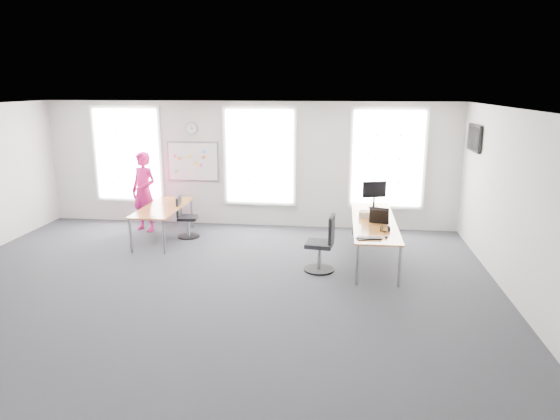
# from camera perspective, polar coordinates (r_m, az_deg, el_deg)

# --- Properties ---
(floor) EXTENTS (10.00, 10.00, 0.00)m
(floor) POSITION_cam_1_polar(r_m,az_deg,el_deg) (8.72, -8.45, -8.73)
(floor) COLOR #27272C
(floor) RESTS_ON ground
(ceiling) EXTENTS (10.00, 10.00, 0.00)m
(ceiling) POSITION_cam_1_polar(r_m,az_deg,el_deg) (8.06, -9.22, 11.36)
(ceiling) COLOR silver
(ceiling) RESTS_ON ground
(wall_back) EXTENTS (10.00, 0.00, 10.00)m
(wall_back) POSITION_cam_1_polar(r_m,az_deg,el_deg) (12.09, -3.71, 5.21)
(wall_back) COLOR silver
(wall_back) RESTS_ON ground
(wall_front) EXTENTS (10.00, 0.00, 10.00)m
(wall_front) POSITION_cam_1_polar(r_m,az_deg,el_deg) (4.73, -22.14, -10.17)
(wall_front) COLOR silver
(wall_front) RESTS_ON ground
(wall_right) EXTENTS (0.00, 10.00, 10.00)m
(wall_right) POSITION_cam_1_polar(r_m,az_deg,el_deg) (8.42, 26.03, -0.12)
(wall_right) COLOR silver
(wall_right) RESTS_ON ground
(window_left) EXTENTS (1.60, 0.06, 2.20)m
(window_left) POSITION_cam_1_polar(r_m,az_deg,el_deg) (12.93, -17.01, 6.10)
(window_left) COLOR white
(window_left) RESTS_ON wall_back
(window_mid) EXTENTS (1.60, 0.06, 2.20)m
(window_mid) POSITION_cam_1_polar(r_m,az_deg,el_deg) (11.98, -2.33, 6.12)
(window_mid) COLOR white
(window_mid) RESTS_ON wall_back
(window_right) EXTENTS (1.60, 0.06, 2.20)m
(window_right) POSITION_cam_1_polar(r_m,az_deg,el_deg) (11.87, 12.19, 5.74)
(window_right) COLOR white
(window_right) RESTS_ON wall_back
(desk_right) EXTENTS (0.83, 3.12, 0.76)m
(desk_right) POSITION_cam_1_polar(r_m,az_deg,el_deg) (10.05, 10.67, -1.44)
(desk_right) COLOR orange
(desk_right) RESTS_ON ground
(desk_left) EXTENTS (0.82, 2.06, 0.75)m
(desk_left) POSITION_cam_1_polar(r_m,az_deg,el_deg) (11.33, -13.25, 0.07)
(desk_left) COLOR orange
(desk_left) RESTS_ON ground
(chair_right) EXTENTS (0.57, 0.57, 1.07)m
(chair_right) POSITION_cam_1_polar(r_m,az_deg,el_deg) (9.24, 4.91, -4.21)
(chair_right) COLOR black
(chair_right) RESTS_ON ground
(chair_left) EXTENTS (0.50, 0.50, 0.93)m
(chair_left) POSITION_cam_1_polar(r_m,az_deg,el_deg) (11.46, -10.74, -1.09)
(chair_left) COLOR black
(chair_left) RESTS_ON ground
(person) EXTENTS (0.80, 0.67, 1.87)m
(person) POSITION_cam_1_polar(r_m,az_deg,el_deg) (12.10, -15.27, 2.04)
(person) COLOR #E1176F
(person) RESTS_ON ground
(whiteboard) EXTENTS (1.20, 0.03, 0.90)m
(whiteboard) POSITION_cam_1_polar(r_m,az_deg,el_deg) (12.37, -9.92, 5.47)
(whiteboard) COLOR white
(whiteboard) RESTS_ON wall_back
(wall_clock) EXTENTS (0.30, 0.04, 0.30)m
(wall_clock) POSITION_cam_1_polar(r_m,az_deg,el_deg) (12.28, -10.08, 9.16)
(wall_clock) COLOR gray
(wall_clock) RESTS_ON wall_back
(tv) EXTENTS (0.06, 0.90, 0.55)m
(tv) POSITION_cam_1_polar(r_m,az_deg,el_deg) (11.13, 21.34, 7.67)
(tv) COLOR black
(tv) RESTS_ON wall_right
(keyboard) EXTENTS (0.46, 0.27, 0.02)m
(keyboard) POSITION_cam_1_polar(r_m,az_deg,el_deg) (8.82, 10.16, -3.21)
(keyboard) COLOR black
(keyboard) RESTS_ON desk_right
(mouse) EXTENTS (0.07, 0.10, 0.04)m
(mouse) POSITION_cam_1_polar(r_m,az_deg,el_deg) (8.93, 12.05, -3.03)
(mouse) COLOR black
(mouse) RESTS_ON desk_right
(lens_cap) EXTENTS (0.07, 0.07, 0.01)m
(lens_cap) POSITION_cam_1_polar(r_m,az_deg,el_deg) (9.29, 11.87, -2.44)
(lens_cap) COLOR black
(lens_cap) RESTS_ON desk_right
(headphones) EXTENTS (0.18, 0.10, 0.10)m
(headphones) POSITION_cam_1_polar(r_m,az_deg,el_deg) (9.31, 11.89, -2.13)
(headphones) COLOR black
(headphones) RESTS_ON desk_right
(laptop_sleeve) EXTENTS (0.38, 0.28, 0.30)m
(laptop_sleeve) POSITION_cam_1_polar(r_m,az_deg,el_deg) (9.78, 11.25, -0.70)
(laptop_sleeve) COLOR black
(laptop_sleeve) RESTS_ON desk_right
(paper_stack) EXTENTS (0.38, 0.30, 0.12)m
(paper_stack) POSITION_cam_1_polar(r_m,az_deg,el_deg) (10.23, 10.01, -0.51)
(paper_stack) COLOR beige
(paper_stack) RESTS_ON desk_right
(monitor) EXTENTS (0.51, 0.22, 0.59)m
(monitor) POSITION_cam_1_polar(r_m,az_deg,el_deg) (10.97, 10.73, 2.03)
(monitor) COLOR black
(monitor) RESTS_ON desk_right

